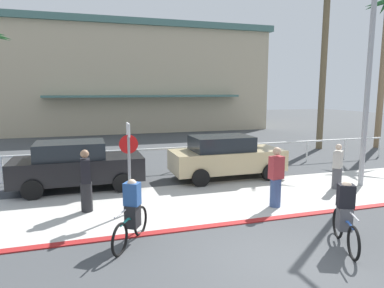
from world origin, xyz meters
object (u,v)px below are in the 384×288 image
object	(u,v)px
streetlight_curb	(375,66)
cyclist_blue_1	(345,216)
palm_tree_2	(326,32)
pedestrian_1	(276,179)
cyclist_teal_0	(132,213)
pedestrian_0	(337,169)
stop_sign_bike_lane	(129,155)
car_tan_2	(226,157)
car_black_1	(77,165)
pedestrian_2	(86,183)

from	to	relation	value
streetlight_curb	cyclist_blue_1	bearing A→B (deg)	-138.25
palm_tree_2	pedestrian_1	bearing A→B (deg)	-133.36
palm_tree_2	cyclist_teal_0	size ratio (longest dim) A/B	6.04
palm_tree_2	streetlight_curb	bearing A→B (deg)	-116.64
streetlight_curb	pedestrian_0	xyz separation A→B (m)	(-1.17, 0.11, -3.54)
stop_sign_bike_lane	cyclist_blue_1	bearing A→B (deg)	-39.03
car_tan_2	stop_sign_bike_lane	bearing A→B (deg)	-144.79
car_black_1	car_tan_2	xyz separation A→B (m)	(5.57, -0.14, 0.00)
cyclist_blue_1	pedestrian_2	size ratio (longest dim) A/B	0.93
stop_sign_bike_lane	pedestrian_2	bearing A→B (deg)	156.59
palm_tree_2	car_black_1	world-z (taller)	palm_tree_2
pedestrian_2	cyclist_teal_0	bearing A→B (deg)	-68.30
cyclist_blue_1	pedestrian_2	bearing A→B (deg)	143.87
car_tan_2	pedestrian_1	world-z (taller)	pedestrian_1
cyclist_blue_1	cyclist_teal_0	bearing A→B (deg)	160.74
car_black_1	cyclist_blue_1	world-z (taller)	car_black_1
car_tan_2	cyclist_blue_1	xyz separation A→B (m)	(0.18, -6.39, -0.18)
car_tan_2	palm_tree_2	bearing A→B (deg)	30.99
cyclist_teal_0	pedestrian_1	world-z (taller)	pedestrian_1
pedestrian_0	pedestrian_2	world-z (taller)	pedestrian_2
palm_tree_2	cyclist_blue_1	xyz separation A→B (m)	(-7.92, -11.25, -6.00)
cyclist_teal_0	cyclist_blue_1	xyz separation A→B (m)	(4.50, -1.57, 0.00)
pedestrian_1	stop_sign_bike_lane	bearing A→B (deg)	170.01
cyclist_teal_0	car_black_1	bearing A→B (deg)	104.10
palm_tree_2	pedestrian_0	xyz separation A→B (m)	(-4.97, -7.46, -5.96)
pedestrian_0	palm_tree_2	bearing A→B (deg)	56.33
stop_sign_bike_lane	cyclist_blue_1	world-z (taller)	stop_sign_bike_lane
streetlight_curb	car_tan_2	xyz separation A→B (m)	(-4.30, 2.70, -3.41)
streetlight_curb	cyclist_teal_0	size ratio (longest dim) A/B	4.77
stop_sign_bike_lane	pedestrian_1	xyz separation A→B (m)	(4.18, -0.74, -0.83)
streetlight_curb	cyclist_teal_0	bearing A→B (deg)	-166.24
streetlight_curb	cyclist_teal_0	world-z (taller)	streetlight_curb
pedestrian_0	streetlight_curb	bearing A→B (deg)	-5.37
streetlight_curb	car_black_1	xyz separation A→B (m)	(-9.87, 2.84, -3.41)
car_tan_2	streetlight_curb	bearing A→B (deg)	-32.14
stop_sign_bike_lane	palm_tree_2	bearing A→B (deg)	32.46
streetlight_curb	car_tan_2	bearing A→B (deg)	147.86
pedestrian_2	pedestrian_0	bearing A→B (deg)	-1.30
car_black_1	car_tan_2	bearing A→B (deg)	-1.43
cyclist_teal_0	streetlight_curb	bearing A→B (deg)	13.76
car_black_1	pedestrian_0	distance (m)	9.12
pedestrian_0	cyclist_teal_0	bearing A→B (deg)	-163.40
car_black_1	car_tan_2	distance (m)	5.57
palm_tree_2	car_black_1	bearing A→B (deg)	-160.92
streetlight_curb	pedestrian_1	xyz separation A→B (m)	(-4.24, -0.94, -3.43)
streetlight_curb	cyclist_blue_1	world-z (taller)	streetlight_curb
cyclist_teal_0	pedestrian_2	distance (m)	2.60
stop_sign_bike_lane	palm_tree_2	distance (m)	15.32
pedestrian_0	cyclist_blue_1	bearing A→B (deg)	-127.92
car_black_1	pedestrian_1	bearing A→B (deg)	-33.88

